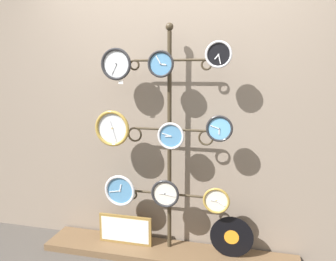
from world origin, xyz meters
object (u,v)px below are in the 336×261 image
object	(u,v)px
clock_top_right	(219,54)
clock_middle_center	(171,136)
display_stand	(169,186)
clock_top_center	(161,64)
clock_middle_left	(112,128)
clock_bottom_left	(120,191)
clock_top_left	(116,64)
vinyl_record	(232,237)
clock_bottom_right	(216,201)
picture_frame	(125,230)
clock_middle_right	(219,129)
clock_bottom_center	(165,194)

from	to	relation	value
clock_top_right	clock_middle_center	distance (m)	0.73
display_stand	clock_top_center	bearing A→B (deg)	-114.70
clock_middle_left	clock_bottom_left	bearing A→B (deg)	20.53
display_stand	clock_middle_center	distance (m)	0.47
clock_top_left	clock_top_right	bearing A→B (deg)	-2.23
clock_middle_left	vinyl_record	world-z (taller)	clock_middle_left
clock_bottom_right	picture_frame	xyz separation A→B (m)	(-0.81, 0.06, -0.38)
clock_middle_left	clock_middle_right	xyz separation A→B (m)	(0.88, 0.01, 0.03)
picture_frame	vinyl_record	bearing A→B (deg)	0.26
clock_bottom_center	clock_bottom_right	distance (m)	0.42
clock_bottom_center	clock_bottom_right	world-z (taller)	clock_bottom_center
clock_middle_left	clock_middle_center	world-z (taller)	clock_middle_left
clock_bottom_right	picture_frame	distance (m)	0.89
display_stand	vinyl_record	world-z (taller)	display_stand
clock_middle_left	clock_bottom_right	bearing A→B (deg)	-0.62
clock_bottom_left	clock_bottom_right	world-z (taller)	clock_bottom_left
clock_top_center	clock_middle_right	size ratio (longest dim) A/B	1.01
clock_middle_left	picture_frame	bearing A→B (deg)	36.91
clock_top_center	vinyl_record	bearing A→B (deg)	5.41
clock_top_right	clock_top_left	bearing A→B (deg)	177.77
clock_middle_right	clock_top_left	bearing A→B (deg)	179.03
clock_middle_right	vinyl_record	xyz separation A→B (m)	(0.12, 0.05, -0.91)
clock_bottom_left	clock_bottom_center	bearing A→B (deg)	-2.96
display_stand	clock_middle_left	bearing A→B (deg)	-167.90
clock_top_left	clock_bottom_center	size ratio (longest dim) A/B	1.09
picture_frame	clock_top_left	bearing A→B (deg)	-134.24
display_stand	clock_bottom_left	size ratio (longest dim) A/B	7.06
clock_middle_left	clock_middle_center	xyz separation A→B (m)	(0.50, 0.01, -0.04)
clock_top_left	clock_bottom_center	world-z (taller)	clock_top_left
clock_bottom_right	clock_middle_left	bearing A→B (deg)	179.38
picture_frame	clock_bottom_right	bearing A→B (deg)	-4.42
clock_middle_right	clock_bottom_left	xyz separation A→B (m)	(-0.84, 0.01, -0.58)
clock_bottom_left	clock_bottom_right	xyz separation A→B (m)	(0.83, -0.03, -0.00)
clock_bottom_right	clock_bottom_center	bearing A→B (deg)	179.21
clock_top_left	clock_bottom_right	world-z (taller)	clock_top_left
clock_middle_left	clock_bottom_center	xyz separation A→B (m)	(0.46, -0.00, -0.53)
display_stand	clock_top_right	size ratio (longest dim) A/B	9.76
clock_top_right	clock_middle_right	bearing A→B (deg)	43.28
clock_top_right	picture_frame	xyz separation A→B (m)	(-0.80, 0.06, -1.51)
clock_middle_left	clock_bottom_right	xyz separation A→B (m)	(0.88, -0.01, -0.55)
clock_middle_left	clock_bottom_center	distance (m)	0.70
clock_top_center	vinyl_record	distance (m)	1.52
clock_top_right	clock_top_center	bearing A→B (deg)	178.53
clock_bottom_right	vinyl_record	distance (m)	0.36
clock_bottom_center	clock_middle_left	bearing A→B (deg)	179.54
display_stand	picture_frame	distance (m)	0.58
clock_middle_left	picture_frame	world-z (taller)	clock_middle_left
clock_bottom_center	clock_top_left	bearing A→B (deg)	176.39
clock_middle_left	clock_bottom_right	distance (m)	1.03
clock_top_right	vinyl_record	bearing A→B (deg)	25.63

